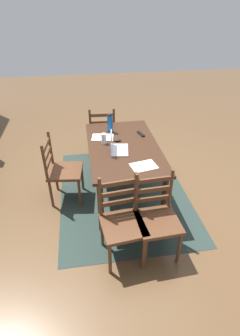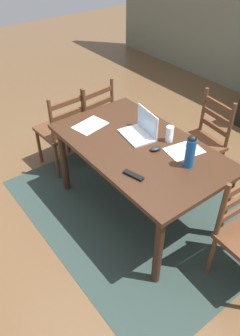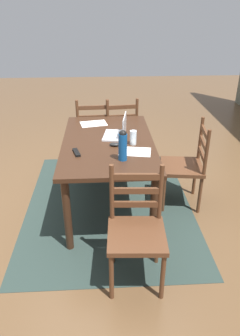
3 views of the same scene
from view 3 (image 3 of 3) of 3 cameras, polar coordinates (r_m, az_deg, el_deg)
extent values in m
plane|color=brown|center=(3.64, -1.95, -6.44)|extent=(14.00, 14.00, 0.00)
cube|color=#283833|center=(3.63, -1.95, -6.40)|extent=(2.40, 1.80, 0.01)
cube|color=#382114|center=(3.28, -2.16, 4.57)|extent=(1.56, 0.92, 0.04)
cylinder|color=#382114|center=(4.09, -7.67, 3.22)|extent=(0.07, 0.07, 0.73)
cylinder|color=#382114|center=(2.87, -9.37, -8.30)|extent=(0.07, 0.07, 0.73)
cylinder|color=#382114|center=(4.10, 3.03, 3.50)|extent=(0.07, 0.07, 0.73)
cylinder|color=#382114|center=(2.88, 6.00, -7.84)|extent=(0.07, 0.07, 0.73)
cube|color=#56331E|center=(2.49, 2.98, -11.91)|extent=(0.46, 0.46, 0.04)
cylinder|color=#56331E|center=(2.52, 7.61, -18.70)|extent=(0.04, 0.04, 0.43)
cylinder|color=#56331E|center=(2.50, -1.54, -18.86)|extent=(0.04, 0.04, 0.43)
cylinder|color=#56331E|center=(2.80, 6.66, -13.10)|extent=(0.04, 0.04, 0.43)
cylinder|color=#56331E|center=(2.78, -1.35, -13.19)|extent=(0.04, 0.04, 0.43)
cylinder|color=#56331E|center=(2.52, 7.23, -4.53)|extent=(0.04, 0.04, 0.50)
cylinder|color=#56331E|center=(2.50, -1.47, -4.57)|extent=(0.04, 0.04, 0.50)
cube|color=#56331E|center=(2.56, 2.84, -6.46)|extent=(0.04, 0.36, 0.05)
cube|color=#56331E|center=(2.49, 2.91, -4.07)|extent=(0.04, 0.36, 0.05)
cube|color=#56331E|center=(2.43, 2.98, -1.55)|extent=(0.04, 0.36, 0.05)
cube|color=#56331E|center=(4.43, -0.05, 6.58)|extent=(0.49, 0.49, 0.04)
cylinder|color=#56331E|center=(4.66, -2.76, 4.55)|extent=(0.04, 0.04, 0.43)
cylinder|color=#56331E|center=(4.72, 1.84, 4.85)|extent=(0.04, 0.04, 0.43)
cylinder|color=#56331E|center=(4.32, -2.12, 2.62)|extent=(0.04, 0.04, 0.43)
cylinder|color=#56331E|center=(4.38, 2.82, 2.97)|extent=(0.04, 0.04, 0.43)
cylinder|color=#56331E|center=(4.13, -2.21, 8.68)|extent=(0.04, 0.04, 0.50)
cylinder|color=#56331E|center=(4.19, 3.00, 8.96)|extent=(0.04, 0.04, 0.50)
cube|color=#56331E|center=(4.19, 0.41, 7.54)|extent=(0.06, 0.36, 0.05)
cube|color=#56331E|center=(4.15, 0.42, 9.16)|extent=(0.06, 0.36, 0.05)
cube|color=#56331E|center=(4.11, 0.42, 10.81)|extent=(0.06, 0.36, 0.05)
cube|color=#56331E|center=(3.51, 10.95, 0.22)|extent=(0.49, 0.49, 0.04)
cylinder|color=#56331E|center=(3.44, 7.79, -4.62)|extent=(0.04, 0.04, 0.43)
cylinder|color=#56331E|center=(3.77, 7.47, -1.56)|extent=(0.04, 0.04, 0.43)
cylinder|color=#56331E|center=(3.49, 14.04, -4.74)|extent=(0.04, 0.04, 0.43)
cylinder|color=#56331E|center=(3.81, 13.18, -1.71)|extent=(0.04, 0.04, 0.43)
cylinder|color=#56331E|center=(3.27, 15.17, 2.49)|extent=(0.04, 0.04, 0.50)
cylinder|color=#56331E|center=(3.61, 14.15, 5.03)|extent=(0.04, 0.04, 0.50)
cube|color=#56331E|center=(3.48, 14.44, 2.32)|extent=(0.36, 0.07, 0.05)
cube|color=#56331E|center=(3.43, 14.68, 4.21)|extent=(0.36, 0.07, 0.05)
cube|color=#56331E|center=(3.38, 14.93, 6.15)|extent=(0.36, 0.07, 0.05)
cube|color=#56331E|center=(4.42, -4.86, 6.45)|extent=(0.46, 0.46, 0.04)
cylinder|color=#56331E|center=(4.69, -7.16, 4.47)|extent=(0.04, 0.04, 0.43)
cylinder|color=#56331E|center=(4.69, -2.51, 4.70)|extent=(0.04, 0.04, 0.43)
cylinder|color=#56331E|center=(4.34, -7.16, 2.53)|extent=(0.04, 0.04, 0.43)
cylinder|color=#56331E|center=(4.34, -2.15, 2.78)|extent=(0.04, 0.04, 0.43)
cylinder|color=#56331E|center=(4.15, -7.55, 8.56)|extent=(0.04, 0.04, 0.50)
cylinder|color=#56331E|center=(4.16, -2.25, 8.82)|extent=(0.04, 0.04, 0.50)
cube|color=#56331E|center=(4.18, -4.85, 7.40)|extent=(0.04, 0.36, 0.05)
cube|color=#56331E|center=(4.14, -4.91, 9.03)|extent=(0.04, 0.36, 0.05)
cube|color=#56331E|center=(4.10, -4.98, 10.68)|extent=(0.04, 0.36, 0.05)
cube|color=silver|center=(3.38, -1.00, 5.82)|extent=(0.35, 0.27, 0.02)
cube|color=silver|center=(3.33, 0.81, 7.56)|extent=(0.32, 0.06, 0.21)
cube|color=#A5CCEA|center=(3.33, 0.71, 7.57)|extent=(0.29, 0.05, 0.19)
cylinder|color=#145199|center=(2.81, 0.50, 3.73)|extent=(0.08, 0.08, 0.25)
sphere|color=black|center=(2.76, 0.51, 6.07)|extent=(0.07, 0.07, 0.07)
cylinder|color=silver|center=(3.16, 2.36, 5.44)|extent=(0.07, 0.07, 0.14)
ellipsoid|color=black|center=(3.14, -0.99, 4.24)|extent=(0.07, 0.11, 0.03)
cube|color=black|center=(3.01, -7.77, 2.76)|extent=(0.18, 0.09, 0.02)
cube|color=white|center=(3.76, -4.73, 7.89)|extent=(0.27, 0.33, 0.00)
cube|color=white|center=(3.02, 2.68, 2.93)|extent=(0.26, 0.33, 0.00)
camera|label=1|loc=(6.09, 2.32, 31.35)|focal=28.28mm
camera|label=2|loc=(1.98, -60.70, 25.26)|focal=35.52mm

